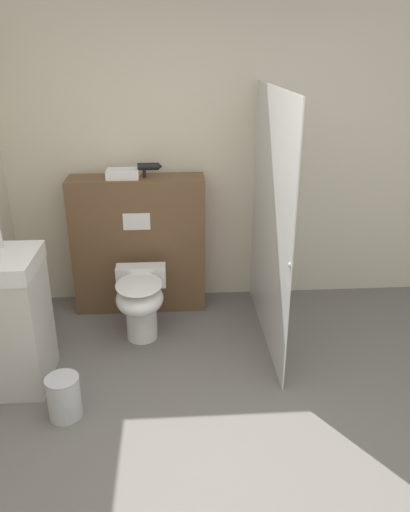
% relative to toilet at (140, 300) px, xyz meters
% --- Properties ---
extents(ground_plane, '(12.00, 12.00, 0.00)m').
position_rel_toilet_xyz_m(ground_plane, '(0.45, -1.51, -0.34)').
color(ground_plane, slate).
extents(wall_back, '(8.00, 0.06, 2.50)m').
position_rel_toilet_xyz_m(wall_back, '(0.45, 0.79, 0.91)').
color(wall_back, beige).
rests_on(wall_back, ground_plane).
extents(partition_panel, '(1.12, 0.32, 1.17)m').
position_rel_toilet_xyz_m(partition_panel, '(-0.03, 0.57, 0.25)').
color(partition_panel, brown).
rests_on(partition_panel, ground_plane).
extents(shower_glass, '(0.04, 1.48, 1.91)m').
position_rel_toilet_xyz_m(shower_glass, '(0.98, 0.02, 0.61)').
color(shower_glass, silver).
rests_on(shower_glass, ground_plane).
extents(toilet, '(0.40, 0.57, 0.54)m').
position_rel_toilet_xyz_m(toilet, '(0.00, 0.00, 0.00)').
color(toilet, white).
rests_on(toilet, ground_plane).
extents(sink_vanity, '(0.50, 0.51, 1.09)m').
position_rel_toilet_xyz_m(sink_vanity, '(-0.85, -0.49, 0.14)').
color(sink_vanity, beige).
rests_on(sink_vanity, ground_plane).
extents(hair_drier, '(0.20, 0.06, 0.12)m').
position_rel_toilet_xyz_m(hair_drier, '(0.09, 0.56, 0.92)').
color(hair_drier, black).
rests_on(hair_drier, partition_panel).
extents(folded_towel, '(0.26, 0.19, 0.07)m').
position_rel_toilet_xyz_m(folded_towel, '(-0.13, 0.55, 0.87)').
color(folded_towel, white).
rests_on(folded_towel, partition_panel).
extents(waste_bin, '(0.21, 0.21, 0.28)m').
position_rel_toilet_xyz_m(waste_bin, '(-0.44, -0.88, -0.20)').
color(waste_bin, silver).
rests_on(waste_bin, ground_plane).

